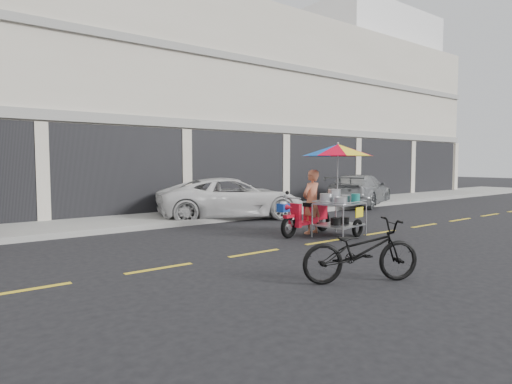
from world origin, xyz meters
TOP-DOWN VIEW (x-y plane):
  - ground at (0.00, 0.00)m, footprint 90.00×90.00m
  - sidewalk at (0.00, 5.50)m, footprint 45.00×3.00m
  - shophouse_block at (2.82, 10.59)m, footprint 36.00×8.11m
  - centerline at (0.00, 0.00)m, footprint 42.00×0.10m
  - white_pickup at (0.59, 4.64)m, footprint 5.07×3.48m
  - silver_pickup at (6.98, 4.70)m, footprint 4.81×3.46m
  - near_bicycle at (-1.97, -2.57)m, footprint 1.89×1.36m
  - food_vendor_rig at (0.67, 0.57)m, footprint 2.47×1.99m

SIDE VIEW (x-z plane):
  - ground at x=0.00m, z-range 0.00..0.00m
  - centerline at x=0.00m, z-range 0.00..0.01m
  - sidewalk at x=0.00m, z-range 0.00..0.15m
  - near_bicycle at x=-1.97m, z-range 0.00..0.95m
  - white_pickup at x=0.59m, z-range 0.00..1.29m
  - silver_pickup at x=6.98m, z-range 0.00..1.29m
  - food_vendor_rig at x=0.67m, z-range 0.29..2.56m
  - shophouse_block at x=2.82m, z-range -0.96..9.44m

